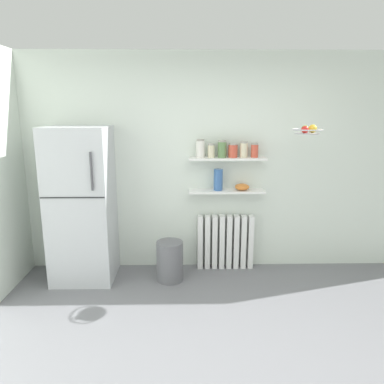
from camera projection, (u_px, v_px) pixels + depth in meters
The scene contains 16 objects.
ground_plane at pixel (218, 336), 3.22m from camera, with size 7.04×7.04×0.00m, color slate.
back_wall at pixel (208, 164), 4.43m from camera, with size 7.04×0.10×2.60m, color silver.
refrigerator at pixel (82, 205), 4.15m from camera, with size 0.69×0.66×1.77m.
radiator at pixel (225, 242), 4.53m from camera, with size 0.69×0.12×0.67m.
wall_shelf_lower at pixel (227, 191), 4.35m from camera, with size 0.90×0.22×0.03m, color white.
wall_shelf_upper at pixel (227, 158), 4.26m from camera, with size 0.90×0.22×0.03m, color white.
storage_jar_0 at pixel (200, 149), 4.23m from camera, with size 0.10×0.10×0.21m.
storage_jar_1 at pixel (211, 151), 4.24m from camera, with size 0.08×0.08×0.16m.
storage_jar_2 at pixel (222, 149), 4.24m from camera, with size 0.10×0.10×0.20m.
storage_jar_3 at pixel (233, 150), 4.24m from camera, with size 0.11×0.11×0.17m.
storage_jar_4 at pixel (244, 150), 4.24m from camera, with size 0.09×0.09×0.19m.
storage_jar_5 at pixel (255, 150), 4.25m from camera, with size 0.09×0.09×0.17m.
vase at pixel (218, 180), 4.32m from camera, with size 0.11×0.11×0.25m, color #38609E.
shelf_bowl at pixel (242, 187), 4.34m from camera, with size 0.17×0.17×0.08m, color orange.
trash_bin at pixel (170, 261), 4.22m from camera, with size 0.31×0.31×0.47m, color slate.
hanging_fruit_basket at pixel (308, 130), 3.83m from camera, with size 0.32×0.32×0.10m.
Camera 1 is at (-0.28, -2.34, 1.97)m, focal length 34.17 mm.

